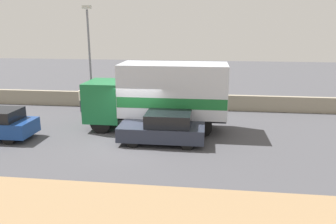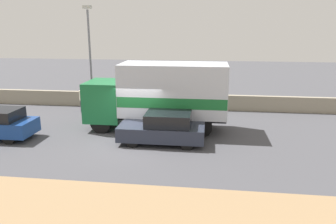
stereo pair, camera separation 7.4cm
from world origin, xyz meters
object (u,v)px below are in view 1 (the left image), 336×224
object	(u,v)px
pedestrian	(82,99)
car_hatchback	(164,128)
box_truck	(162,94)
street_lamp	(89,51)

from	to	relation	value
pedestrian	car_hatchback	bearing A→B (deg)	-40.44
box_truck	pedestrian	size ratio (longest dim) A/B	4.63
street_lamp	box_truck	size ratio (longest dim) A/B	0.90
street_lamp	car_hatchback	distance (m)	9.03
street_lamp	car_hatchback	size ratio (longest dim) A/B	1.65
pedestrian	box_truck	bearing A→B (deg)	-28.77
street_lamp	pedestrian	bearing A→B (deg)	-118.76
street_lamp	car_hatchback	bearing A→B (deg)	-46.46
car_hatchback	pedestrian	xyz separation A→B (m)	(-6.24, 5.32, 0.10)
car_hatchback	pedestrian	size ratio (longest dim) A/B	2.53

